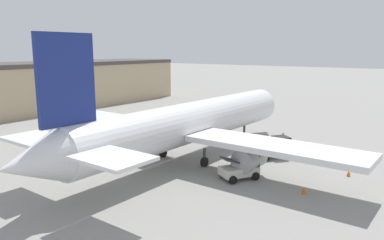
{
  "coord_description": "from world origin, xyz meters",
  "views": [
    {
      "loc": [
        -29.67,
        -21.53,
        10.96
      ],
      "look_at": [
        0.0,
        0.0,
        3.96
      ],
      "focal_mm": 35.0,
      "sensor_mm": 36.0,
      "label": 1
    }
  ],
  "objects_px": {
    "airplane": "(186,124)",
    "baggage_tug": "(275,148)",
    "ground_crew_worker": "(283,139)",
    "safety_cone_near": "(304,190)",
    "safety_cone_far": "(349,173)",
    "belt_loader_truck": "(241,167)"
  },
  "relations": [
    {
      "from": "airplane",
      "to": "baggage_tug",
      "type": "bearing_deg",
      "value": -46.24
    },
    {
      "from": "ground_crew_worker",
      "to": "safety_cone_near",
      "type": "bearing_deg",
      "value": -161.46
    },
    {
      "from": "airplane",
      "to": "safety_cone_far",
      "type": "bearing_deg",
      "value": -71.18
    },
    {
      "from": "ground_crew_worker",
      "to": "baggage_tug",
      "type": "xyz_separation_m",
      "value": [
        -4.59,
        -1.05,
        0.12
      ]
    },
    {
      "from": "ground_crew_worker",
      "to": "safety_cone_far",
      "type": "xyz_separation_m",
      "value": [
        -6.2,
        -8.65,
        -0.62
      ]
    },
    {
      "from": "airplane",
      "to": "ground_crew_worker",
      "type": "bearing_deg",
      "value": -26.64
    },
    {
      "from": "belt_loader_truck",
      "to": "safety_cone_near",
      "type": "xyz_separation_m",
      "value": [
        -0.27,
        -5.58,
        -0.72
      ]
    },
    {
      "from": "baggage_tug",
      "to": "safety_cone_far",
      "type": "relative_size",
      "value": 6.83
    },
    {
      "from": "airplane",
      "to": "safety_cone_far",
      "type": "distance_m",
      "value": 15.41
    },
    {
      "from": "airplane",
      "to": "safety_cone_near",
      "type": "xyz_separation_m",
      "value": [
        -1.69,
        -12.55,
        -3.42
      ]
    },
    {
      "from": "ground_crew_worker",
      "to": "safety_cone_near",
      "type": "distance_m",
      "value": 14.25
    },
    {
      "from": "safety_cone_near",
      "to": "safety_cone_far",
      "type": "bearing_deg",
      "value": -15.74
    },
    {
      "from": "ground_crew_worker",
      "to": "safety_cone_far",
      "type": "distance_m",
      "value": 10.66
    },
    {
      "from": "airplane",
      "to": "ground_crew_worker",
      "type": "relative_size",
      "value": 22.43
    },
    {
      "from": "airplane",
      "to": "safety_cone_near",
      "type": "distance_m",
      "value": 13.12
    },
    {
      "from": "belt_loader_truck",
      "to": "safety_cone_near",
      "type": "bearing_deg",
      "value": -62.83
    },
    {
      "from": "baggage_tug",
      "to": "safety_cone_far",
      "type": "height_order",
      "value": "baggage_tug"
    },
    {
      "from": "safety_cone_near",
      "to": "safety_cone_far",
      "type": "height_order",
      "value": "same"
    },
    {
      "from": "airplane",
      "to": "belt_loader_truck",
      "type": "distance_m",
      "value": 7.6
    },
    {
      "from": "safety_cone_near",
      "to": "baggage_tug",
      "type": "bearing_deg",
      "value": 36.53
    },
    {
      "from": "ground_crew_worker",
      "to": "baggage_tug",
      "type": "bearing_deg",
      "value": -177.5
    },
    {
      "from": "belt_loader_truck",
      "to": "safety_cone_far",
      "type": "distance_m",
      "value": 9.51
    }
  ]
}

